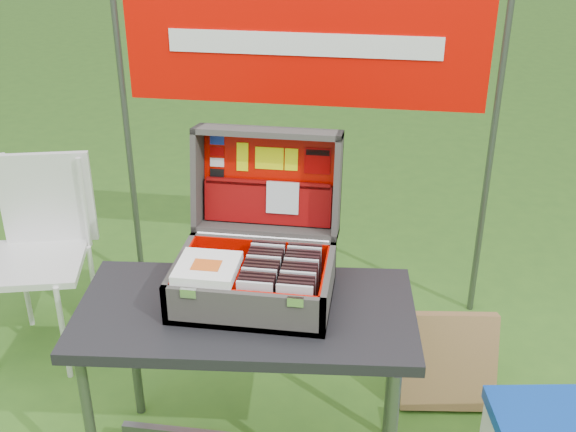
% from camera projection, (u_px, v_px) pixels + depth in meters
% --- Properties ---
extents(table, '(1.16, 0.66, 0.70)m').
position_uv_depth(table, '(248.00, 391.00, 2.53)').
color(table, black).
rests_on(table, ground).
extents(table_top, '(1.16, 0.66, 0.04)m').
position_uv_depth(table_top, '(246.00, 313.00, 2.39)').
color(table_top, black).
rests_on(table_top, ground).
extents(table_leg_fl, '(0.04, 0.04, 0.66)m').
position_uv_depth(table_leg_fl, '(90.00, 424.00, 2.41)').
color(table_leg_fl, '#59595B').
rests_on(table_leg_fl, ground).
extents(table_leg_bl, '(0.04, 0.04, 0.66)m').
position_uv_depth(table_leg_bl, '(133.00, 345.00, 2.80)').
color(table_leg_bl, '#59595B').
rests_on(table_leg_bl, ground).
extents(table_leg_br, '(0.04, 0.04, 0.66)m').
position_uv_depth(table_leg_br, '(392.00, 369.00, 2.67)').
color(table_leg_br, '#59595B').
rests_on(table_leg_br, ground).
extents(suitcase, '(0.52, 0.53, 0.49)m').
position_uv_depth(suitcase, '(255.00, 227.00, 2.36)').
color(suitcase, '#3F3C38').
rests_on(suitcase, table).
extents(suitcase_base_bottom, '(0.52, 0.37, 0.02)m').
position_uv_depth(suitcase_base_bottom, '(254.00, 297.00, 2.42)').
color(suitcase_base_bottom, '#3F3C38').
rests_on(suitcase_base_bottom, table_top).
extents(suitcase_base_wall_front, '(0.52, 0.02, 0.14)m').
position_uv_depth(suitcase_base_wall_front, '(243.00, 312.00, 2.23)').
color(suitcase_base_wall_front, '#3F3C38').
rests_on(suitcase_base_wall_front, table_top).
extents(suitcase_base_wall_back, '(0.52, 0.02, 0.14)m').
position_uv_depth(suitcase_base_wall_back, '(262.00, 256.00, 2.54)').
color(suitcase_base_wall_back, '#3F3C38').
rests_on(suitcase_base_wall_back, table_top).
extents(suitcase_base_wall_left, '(0.02, 0.37, 0.14)m').
position_uv_depth(suitcase_base_wall_left, '(180.00, 276.00, 2.42)').
color(suitcase_base_wall_left, '#3F3C38').
rests_on(suitcase_base_wall_left, table_top).
extents(suitcase_base_wall_right, '(0.02, 0.37, 0.14)m').
position_uv_depth(suitcase_base_wall_right, '(328.00, 288.00, 2.36)').
color(suitcase_base_wall_right, '#3F3C38').
rests_on(suitcase_base_wall_right, table_top).
extents(suitcase_liner_floor, '(0.48, 0.33, 0.01)m').
position_uv_depth(suitcase_liner_floor, '(253.00, 294.00, 2.41)').
color(suitcase_liner_floor, red).
rests_on(suitcase_liner_floor, suitcase_base_bottom).
extents(suitcase_latch_left, '(0.05, 0.01, 0.03)m').
position_uv_depth(suitcase_latch_left, '(188.00, 293.00, 2.22)').
color(suitcase_latch_left, silver).
rests_on(suitcase_latch_left, suitcase_base_wall_front).
extents(suitcase_latch_right, '(0.05, 0.01, 0.03)m').
position_uv_depth(suitcase_latch_right, '(295.00, 302.00, 2.18)').
color(suitcase_latch_right, silver).
rests_on(suitcase_latch_right, suitcase_base_wall_front).
extents(suitcase_hinge, '(0.47, 0.02, 0.02)m').
position_uv_depth(suitcase_hinge, '(263.00, 237.00, 2.52)').
color(suitcase_hinge, silver).
rests_on(suitcase_hinge, suitcase_base_wall_back).
extents(suitcase_lid_back, '(0.52, 0.09, 0.37)m').
position_uv_depth(suitcase_lid_back, '(270.00, 178.00, 2.59)').
color(suitcase_lid_back, '#3F3C38').
rests_on(suitcase_lid_back, suitcase_base_wall_back).
extents(suitcase_lid_rim_far, '(0.52, 0.14, 0.05)m').
position_uv_depth(suitcase_lid_rim_far, '(268.00, 132.00, 2.49)').
color(suitcase_lid_rim_far, '#3F3C38').
rests_on(suitcase_lid_rim_far, suitcase_lid_back).
extents(suitcase_lid_rim_near, '(0.52, 0.14, 0.05)m').
position_uv_depth(suitcase_lid_rim_near, '(266.00, 229.00, 2.58)').
color(suitcase_lid_rim_near, '#3F3C38').
rests_on(suitcase_lid_rim_near, suitcase_lid_back).
extents(suitcase_lid_rim_left, '(0.02, 0.20, 0.39)m').
position_uv_depth(suitcase_lid_rim_left, '(198.00, 177.00, 2.57)').
color(suitcase_lid_rim_left, '#3F3C38').
rests_on(suitcase_lid_rim_left, suitcase_lid_back).
extents(suitcase_lid_rim_right, '(0.02, 0.20, 0.39)m').
position_uv_depth(suitcase_lid_rim_right, '(338.00, 186.00, 2.50)').
color(suitcase_lid_rim_right, '#3F3C38').
rests_on(suitcase_lid_rim_right, suitcase_lid_back).
extents(suitcase_lid_liner, '(0.47, 0.07, 0.32)m').
position_uv_depth(suitcase_lid_liner, '(269.00, 179.00, 2.58)').
color(suitcase_lid_liner, red).
rests_on(suitcase_lid_liner, suitcase_lid_back).
extents(suitcase_liner_wall_front, '(0.48, 0.01, 0.12)m').
position_uv_depth(suitcase_liner_wall_front, '(243.00, 307.00, 2.24)').
color(suitcase_liner_wall_front, red).
rests_on(suitcase_liner_wall_front, suitcase_base_bottom).
extents(suitcase_liner_wall_back, '(0.48, 0.01, 0.12)m').
position_uv_depth(suitcase_liner_wall_back, '(262.00, 255.00, 2.53)').
color(suitcase_liner_wall_back, red).
rests_on(suitcase_liner_wall_back, suitcase_base_bottom).
extents(suitcase_liner_wall_left, '(0.01, 0.33, 0.12)m').
position_uv_depth(suitcase_liner_wall_left, '(184.00, 274.00, 2.41)').
color(suitcase_liner_wall_left, red).
rests_on(suitcase_liner_wall_left, suitcase_base_bottom).
extents(suitcase_liner_wall_right, '(0.01, 0.33, 0.12)m').
position_uv_depth(suitcase_liner_wall_right, '(324.00, 285.00, 2.35)').
color(suitcase_liner_wall_right, red).
rests_on(suitcase_liner_wall_right, suitcase_base_bottom).
extents(suitcase_lid_pocket, '(0.46, 0.06, 0.15)m').
position_uv_depth(suitcase_lid_pocket, '(268.00, 203.00, 2.59)').
color(suitcase_lid_pocket, maroon).
rests_on(suitcase_lid_pocket, suitcase_lid_liner).
extents(suitcase_pocket_edge, '(0.45, 0.02, 0.02)m').
position_uv_depth(suitcase_pocket_edge, '(268.00, 183.00, 2.56)').
color(suitcase_pocket_edge, maroon).
rests_on(suitcase_pocket_edge, suitcase_lid_pocket).
extents(suitcase_pocket_cd, '(0.12, 0.03, 0.12)m').
position_uv_depth(suitcase_pocket_cd, '(283.00, 198.00, 2.55)').
color(suitcase_pocket_cd, silver).
rests_on(suitcase_pocket_cd, suitcase_lid_pocket).
extents(lid_sticker_cc_a, '(0.05, 0.01, 0.03)m').
position_uv_depth(lid_sticker_cc_a, '(217.00, 140.00, 2.56)').
color(lid_sticker_cc_a, '#1933B2').
rests_on(lid_sticker_cc_a, suitcase_lid_liner).
extents(lid_sticker_cc_b, '(0.05, 0.01, 0.03)m').
position_uv_depth(lid_sticker_cc_b, '(217.00, 151.00, 2.57)').
color(lid_sticker_cc_b, '#A40000').
rests_on(lid_sticker_cc_b, suitcase_lid_liner).
extents(lid_sticker_cc_c, '(0.05, 0.01, 0.03)m').
position_uv_depth(lid_sticker_cc_c, '(217.00, 162.00, 2.58)').
color(lid_sticker_cc_c, white).
rests_on(lid_sticker_cc_c, suitcase_lid_liner).
extents(lid_sticker_cc_d, '(0.05, 0.01, 0.03)m').
position_uv_depth(lid_sticker_cc_d, '(217.00, 173.00, 2.60)').
color(lid_sticker_cc_d, black).
rests_on(lid_sticker_cc_d, suitcase_lid_liner).
extents(lid_card_neon_tall, '(0.04, 0.02, 0.10)m').
position_uv_depth(lid_card_neon_tall, '(242.00, 157.00, 2.57)').
color(lid_card_neon_tall, '#DEEC09').
rests_on(lid_card_neon_tall, suitcase_lid_liner).
extents(lid_card_neon_main, '(0.10, 0.02, 0.08)m').
position_uv_depth(lid_card_neon_main, '(269.00, 158.00, 2.55)').
color(lid_card_neon_main, '#DEEC09').
rests_on(lid_card_neon_main, suitcase_lid_liner).
extents(lid_card_neon_small, '(0.05, 0.02, 0.08)m').
position_uv_depth(lid_card_neon_small, '(291.00, 160.00, 2.54)').
color(lid_card_neon_small, '#DEEC09').
rests_on(lid_card_neon_small, suitcase_lid_liner).
extents(lid_sticker_band, '(0.09, 0.02, 0.09)m').
position_uv_depth(lid_sticker_band, '(317.00, 161.00, 2.53)').
color(lid_sticker_band, '#A40000').
rests_on(lid_sticker_band, suitcase_lid_liner).
extents(lid_sticker_band_bar, '(0.08, 0.01, 0.02)m').
position_uv_depth(lid_sticker_band_bar, '(318.00, 153.00, 2.52)').
color(lid_sticker_band_bar, black).
rests_on(lid_sticker_band_bar, suitcase_lid_liner).
extents(cd_left_0, '(0.11, 0.01, 0.13)m').
position_uv_depth(cd_left_0, '(255.00, 300.00, 2.25)').
color(cd_left_0, silver).
rests_on(cd_left_0, suitcase_liner_floor).
extents(cd_left_1, '(0.11, 0.01, 0.13)m').
position_uv_depth(cd_left_1, '(256.00, 297.00, 2.27)').
color(cd_left_1, black).
rests_on(cd_left_1, suitcase_liner_floor).
extents(cd_left_2, '(0.11, 0.01, 0.13)m').
position_uv_depth(cd_left_2, '(257.00, 293.00, 2.29)').
color(cd_left_2, black).
rests_on(cd_left_2, suitcase_liner_floor).
extents(cd_left_3, '(0.11, 0.01, 0.13)m').
position_uv_depth(cd_left_3, '(258.00, 290.00, 2.30)').
color(cd_left_3, black).
rests_on(cd_left_3, suitcase_liner_floor).
extents(cd_left_4, '(0.11, 0.01, 0.13)m').
position_uv_depth(cd_left_4, '(260.00, 286.00, 2.32)').
color(cd_left_4, silver).
rests_on(cd_left_4, suitcase_liner_floor).
extents(cd_left_5, '(0.11, 0.01, 0.13)m').
position_uv_depth(cd_left_5, '(261.00, 283.00, 2.34)').
color(cd_left_5, black).
rests_on(cd_left_5, suitcase_liner_floor).
extents(cd_left_6, '(0.11, 0.01, 0.13)m').
position_uv_depth(cd_left_6, '(262.00, 280.00, 2.36)').
color(cd_left_6, black).
rests_on(cd_left_6, suitcase_liner_floor).
extents(cd_left_7, '(0.11, 0.01, 0.13)m').
position_uv_depth(cd_left_7, '(263.00, 277.00, 2.38)').
color(cd_left_7, black).
rests_on(cd_left_7, suitcase_liner_floor).
extents(cd_left_8, '(0.11, 0.01, 0.13)m').
position_uv_depth(cd_left_8, '(264.00, 273.00, 2.39)').
color(cd_left_8, silver).
rests_on(cd_left_8, suitcase_liner_floor).
extents(cd_left_9, '(0.11, 0.01, 0.13)m').
position_uv_depth(cd_left_9, '(265.00, 270.00, 2.41)').
color(cd_left_9, black).
rests_on(cd_left_9, suitcase_liner_floor).
extents(cd_left_10, '(0.11, 0.01, 0.13)m').
position_uv_depth(cd_left_10, '(266.00, 267.00, 2.43)').
color(cd_left_10, black).
rests_on(cd_left_10, suitcase_liner_floor).
extents(cd_left_11, '(0.11, 0.01, 0.13)m').
position_uv_depth(cd_left_11, '(267.00, 264.00, 2.45)').
color(cd_left_11, black).
rests_on(cd_left_11, suitcase_liner_floor).
extents(cd_left_12, '(0.11, 0.01, 0.13)m').
position_uv_depth(cd_left_12, '(268.00, 261.00, 2.47)').
color(cd_left_12, silver).
rests_on(cd_left_12, suitcase_liner_floor).
extents(cd_left_13, '(0.11, 0.01, 0.13)m').
position_uv_depth(cd_left_13, '(269.00, 258.00, 2.48)').
color(cd_left_13, black).
rests_on(cd_left_13, suitcase_liner_floor).
extents(cd_right_0, '(0.11, 0.01, 0.13)m').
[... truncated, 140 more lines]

